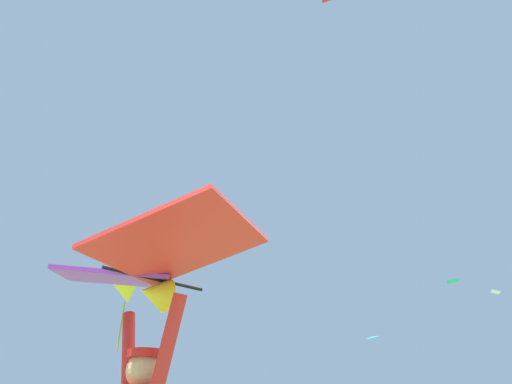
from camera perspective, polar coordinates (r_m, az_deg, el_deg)
The scene contains 5 objects.
held_stunt_kite at distance 2.99m, azimuth -15.44°, elevation -10.45°, with size 2.04×1.30×0.43m.
distant_kite_teal_low_left at distance 23.68m, azimuth 26.10°, elevation -11.19°, with size 0.83×0.83×0.10m.
distant_kite_white_overhead_distant at distance 36.61m, azimuth 30.83°, elevation -12.02°, with size 0.77×0.79×0.34m.
distant_kite_teal_high_right at distance 27.07m, azimuth 16.15°, elevation -19.14°, with size 0.86×0.86×0.30m.
distant_kite_yellow_low_right at distance 18.45m, azimuth -17.83°, elevation -13.10°, with size 1.64×1.86×3.21m.
Camera 1 is at (2.16, -2.02, 1.20)m, focal length 28.22 mm.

